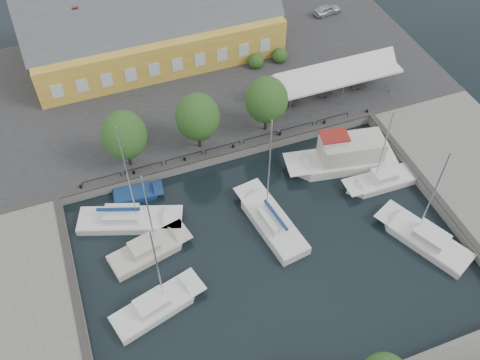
# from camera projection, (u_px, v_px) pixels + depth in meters

# --- Properties ---
(ground) EXTENTS (140.00, 140.00, 0.00)m
(ground) POSITION_uv_depth(u_px,v_px,m) (264.00, 239.00, 46.88)
(ground) COLOR black
(ground) RESTS_ON ground
(north_quay) EXTENTS (56.00, 26.00, 1.00)m
(north_quay) POSITION_uv_depth(u_px,v_px,m) (188.00, 81.00, 60.72)
(north_quay) COLOR #2D2D30
(north_quay) RESTS_ON ground
(west_quay) EXTENTS (12.00, 24.00, 1.00)m
(west_quay) POSITION_uv_depth(u_px,v_px,m) (4.00, 340.00, 40.17)
(west_quay) COLOR slate
(west_quay) RESTS_ON ground
(quay_edge_fittings) EXTENTS (56.00, 24.72, 0.40)m
(quay_edge_fittings) POSITION_uv_depth(u_px,v_px,m) (245.00, 193.00, 49.02)
(quay_edge_fittings) COLOR #383533
(quay_edge_fittings) RESTS_ON north_quay
(warehouse) EXTENTS (28.56, 14.00, 9.55)m
(warehouse) POSITION_uv_depth(u_px,v_px,m) (149.00, 30.00, 60.49)
(warehouse) COLOR gold
(warehouse) RESTS_ON north_quay
(tent_canopy) EXTENTS (14.00, 4.00, 2.83)m
(tent_canopy) POSITION_uv_depth(u_px,v_px,m) (336.00, 75.00, 56.32)
(tent_canopy) COLOR white
(tent_canopy) RESTS_ON north_quay
(quay_trees) EXTENTS (18.20, 4.20, 6.30)m
(quay_trees) POSITION_uv_depth(u_px,v_px,m) (198.00, 117.00, 50.17)
(quay_trees) COLOR black
(quay_trees) RESTS_ON north_quay
(car_silver) EXTENTS (3.83, 1.92, 1.25)m
(car_silver) POSITION_uv_depth(u_px,v_px,m) (327.00, 10.00, 68.54)
(car_silver) COLOR #B6BABF
(car_silver) RESTS_ON north_quay
(car_red) EXTENTS (2.42, 4.33, 1.35)m
(car_red) POSITION_uv_depth(u_px,v_px,m) (128.00, 130.00, 53.67)
(car_red) COLOR #4E1212
(car_red) RESTS_ON north_quay
(center_sailboat) EXTENTS (4.02, 9.40, 12.54)m
(center_sailboat) POSITION_uv_depth(u_px,v_px,m) (272.00, 223.00, 47.61)
(center_sailboat) COLOR white
(center_sailboat) RESTS_ON ground
(trawler) EXTENTS (11.26, 5.03, 5.00)m
(trawler) POSITION_uv_depth(u_px,v_px,m) (345.00, 157.00, 52.06)
(trawler) COLOR white
(trawler) RESTS_ON ground
(east_boat_a) EXTENTS (6.98, 2.46, 9.99)m
(east_boat_a) POSITION_uv_depth(u_px,v_px,m) (380.00, 182.00, 50.93)
(east_boat_a) COLOR white
(east_boat_a) RESTS_ON ground
(east_boat_c) EXTENTS (6.11, 8.97, 11.13)m
(east_boat_c) POSITION_uv_depth(u_px,v_px,m) (425.00, 240.00, 46.50)
(east_boat_c) COLOR white
(east_boat_c) RESTS_ON ground
(west_boat_a) EXTENTS (9.63, 5.59, 12.33)m
(west_boat_a) POSITION_uv_depth(u_px,v_px,m) (128.00, 221.00, 47.88)
(west_boat_a) COLOR white
(west_boat_a) RESTS_ON ground
(west_boat_b) EXTENTS (7.54, 4.06, 10.06)m
(west_boat_b) POSITION_uv_depth(u_px,v_px,m) (148.00, 251.00, 45.74)
(west_boat_b) COLOR beige
(west_boat_b) RESTS_ON ground
(west_boat_c) EXTENTS (8.01, 4.42, 10.54)m
(west_boat_c) POSITION_uv_depth(u_px,v_px,m) (156.00, 307.00, 42.25)
(west_boat_c) COLOR white
(west_boat_c) RESTS_ON ground
(launch_nw) EXTENTS (4.86, 2.37, 0.88)m
(launch_nw) POSITION_uv_depth(u_px,v_px,m) (138.00, 195.00, 50.12)
(launch_nw) COLOR navy
(launch_nw) RESTS_ON ground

